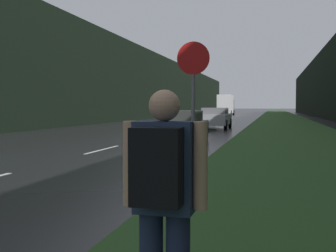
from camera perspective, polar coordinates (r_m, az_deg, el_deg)
name	(u,v)px	position (r m, az deg, el deg)	size (l,w,h in m)	color
grass_verge	(285,123)	(40.97, 15.54, 0.42)	(6.00, 240.00, 0.02)	#26471E
lane_stripe_c	(103,150)	(15.34, -8.86, -3.17)	(0.12, 3.00, 0.01)	silver
lane_stripe_d	(155,136)	(21.94, -1.74, -1.38)	(0.12, 3.00, 0.01)	silver
lane_stripe_e	(183,129)	(28.72, 2.05, -0.42)	(0.12, 3.00, 0.01)	silver
lane_stripe_f	(200,125)	(35.59, 4.39, 0.17)	(0.12, 3.00, 0.01)	silver
treeline_far_side	(143,85)	(53.44, -3.43, 5.63)	(2.00, 140.00, 8.61)	black
stop_sign	(193,103)	(7.70, 3.42, 3.18)	(0.60, 0.07, 2.73)	slate
hitchhiker_with_backpack	(163,197)	(2.81, -0.67, -9.58)	(0.58, 0.40, 1.67)	#1E2847
car_passing_near	(181,126)	(18.49, 1.76, 0.05)	(1.98, 4.05, 1.37)	#4C514C
car_passing_far	(215,118)	(29.42, 6.35, 1.09)	(2.04, 4.44, 1.46)	#9E9EA3
delivery_truck	(226,105)	(74.22, 7.86, 2.88)	(2.42, 8.22, 3.52)	gray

